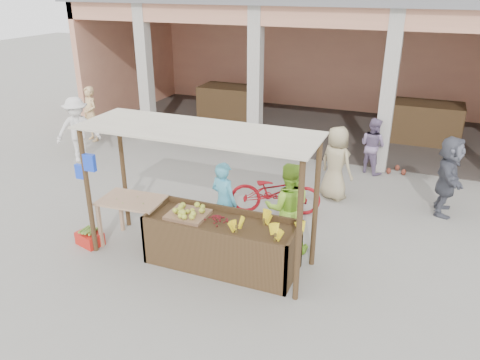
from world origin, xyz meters
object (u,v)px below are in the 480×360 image
at_px(fruit_stall, 222,244).
at_px(vendor_green, 288,206).
at_px(side_table, 132,206).
at_px(motorcycle, 275,191).
at_px(red_crate, 90,238).
at_px(vendor_blue, 224,200).

relative_size(fruit_stall, vendor_green, 1.45).
xyz_separation_m(side_table, motorcycle, (2.05, 2.18, -0.26)).
relative_size(side_table, red_crate, 2.51).
relative_size(side_table, vendor_blue, 0.70).
relative_size(vendor_blue, motorcycle, 0.85).
relative_size(red_crate, motorcycle, 0.24).
height_order(fruit_stall, vendor_green, vendor_green).
xyz_separation_m(side_table, vendor_green, (2.70, 0.86, 0.12)).
height_order(side_table, motorcycle, motorcycle).
height_order(vendor_green, motorcycle, vendor_green).
distance_m(vendor_green, motorcycle, 1.52).
xyz_separation_m(fruit_stall, motorcycle, (0.24, 2.22, 0.12)).
bearing_deg(vendor_green, vendor_blue, -13.59).
xyz_separation_m(fruit_stall, side_table, (-1.81, 0.04, 0.38)).
bearing_deg(side_table, vendor_green, 13.90).
distance_m(fruit_stall, side_table, 1.85).
bearing_deg(side_table, red_crate, -159.06).
distance_m(fruit_stall, motorcycle, 2.24).
bearing_deg(red_crate, motorcycle, 57.23).
height_order(red_crate, vendor_blue, vendor_blue).
distance_m(side_table, vendor_green, 2.83).
distance_m(fruit_stall, vendor_blue, 0.94).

